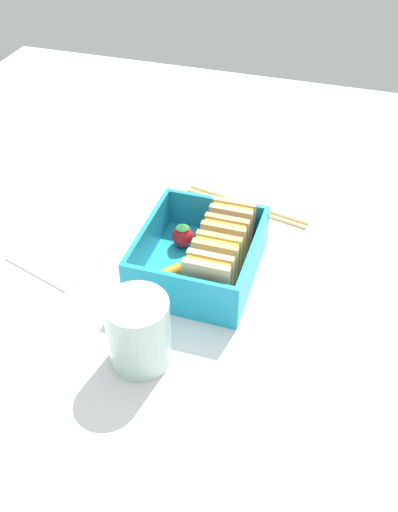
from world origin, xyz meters
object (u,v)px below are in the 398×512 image
at_px(sandwich_center_left, 225,242).
at_px(folded_napkin, 73,245).
at_px(sandwich_center, 217,260).
at_px(chopstick_pair, 246,205).
at_px(drinking_glass, 139,332).
at_px(sandwich_left, 232,225).
at_px(strawberry_far_left, 183,236).
at_px(sandwich_center_right, 208,280).
at_px(carrot_stick_far_left, 163,276).

bearing_deg(sandwich_center_left, folded_napkin, -84.51).
distance_m(sandwich_center, chopstick_pair, 0.17).
relative_size(sandwich_center, drinking_glass, 0.74).
distance_m(sandwich_left, strawberry_far_left, 0.06).
distance_m(sandwich_left, sandwich_center_left, 0.04).
height_order(sandwich_center_right, chopstick_pair, sandwich_center_right).
xyz_separation_m(strawberry_far_left, carrot_stick_far_left, (0.07, -0.00, -0.01)).
xyz_separation_m(strawberry_far_left, chopstick_pair, (-0.12, 0.05, -0.02)).
bearing_deg(strawberry_far_left, sandwich_center_left, 76.86).
xyz_separation_m(sandwich_center_left, folded_napkin, (0.02, -0.20, -0.04)).
relative_size(carrot_stick_far_left, drinking_glass, 0.58).
height_order(sandwich_center_left, drinking_glass, drinking_glass).
distance_m(chopstick_pair, folded_napkin, 0.25).
distance_m(strawberry_far_left, folded_napkin, 0.15).
distance_m(carrot_stick_far_left, chopstick_pair, 0.20).
bearing_deg(sandwich_center_right, sandwich_center_left, 180.00).
height_order(chopstick_pair, folded_napkin, chopstick_pair).
bearing_deg(sandwich_center_right, carrot_stick_far_left, -103.70).
xyz_separation_m(sandwich_left, strawberry_far_left, (0.02, -0.06, -0.02)).
xyz_separation_m(sandwich_center_right, folded_napkin, (-0.05, -0.20, -0.04)).
bearing_deg(sandwich_center_left, drinking_glass, -15.57).
bearing_deg(strawberry_far_left, folded_napkin, -76.98).
distance_m(sandwich_center_right, carrot_stick_far_left, 0.07).
distance_m(sandwich_center, sandwich_center_right, 0.04).
relative_size(sandwich_center_right, strawberry_far_left, 1.80).
relative_size(sandwich_left, strawberry_far_left, 1.80).
xyz_separation_m(strawberry_far_left, drinking_glass, (0.18, 0.01, 0.01)).
xyz_separation_m(sandwich_center, sandwich_center_right, (0.04, 0.00, 0.00)).
distance_m(sandwich_left, folded_napkin, 0.21).
bearing_deg(drinking_glass, carrot_stick_far_left, -172.65).
bearing_deg(sandwich_center, strawberry_far_left, -129.87).
distance_m(strawberry_far_left, drinking_glass, 0.18).
relative_size(sandwich_center, sandwich_center_right, 1.00).
bearing_deg(sandwich_center_left, carrot_stick_far_left, -47.18).
distance_m(sandwich_center_left, carrot_stick_far_left, 0.08).
bearing_deg(folded_napkin, carrot_stick_far_left, 75.53).
relative_size(drinking_glass, folded_napkin, 0.60).
relative_size(sandwich_left, sandwich_center_left, 1.00).
xyz_separation_m(sandwich_center_right, strawberry_far_left, (-0.08, -0.06, -0.02)).
bearing_deg(strawberry_far_left, drinking_glass, 3.99).
relative_size(sandwich_center_left, drinking_glass, 0.74).
xyz_separation_m(sandwich_center_left, carrot_stick_far_left, (0.06, -0.06, -0.02)).
bearing_deg(carrot_stick_far_left, sandwich_left, 146.51).
bearing_deg(sandwich_center_left, sandwich_left, 180.00).
bearing_deg(folded_napkin, sandwich_left, 105.17).
relative_size(sandwich_center, chopstick_pair, 0.33).
relative_size(strawberry_far_left, folded_napkin, 0.24).
xyz_separation_m(sandwich_left, folded_napkin, (0.05, -0.20, -0.04)).
bearing_deg(carrot_stick_far_left, drinking_glass, 7.35).
relative_size(sandwich_center_left, folded_napkin, 0.44).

